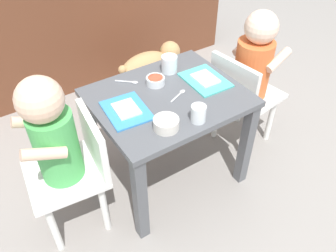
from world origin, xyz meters
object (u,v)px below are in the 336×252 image
object	(u,v)px
food_tray_right	(205,80)
seated_child_left	(58,142)
water_cup_left	(198,115)
spoon_by_left_tray	(179,94)
seated_child_right	(251,67)
dog	(150,65)
food_tray_left	(127,110)
water_cup_right	(169,65)
dining_table	(168,112)
spoon_by_right_tray	(129,82)
veggie_bowl_near	(166,123)
cereal_bowl_right_side	(155,80)

from	to	relation	value
food_tray_right	seated_child_left	bearing A→B (deg)	-179.73
water_cup_left	spoon_by_left_tray	world-z (taller)	water_cup_left
seated_child_right	food_tray_right	world-z (taller)	seated_child_right
dog	food_tray_left	bearing A→B (deg)	-127.08
dog	spoon_by_left_tray	size ratio (longest dim) A/B	4.40
seated_child_right	dog	xyz separation A→B (m)	(-0.19, 0.60, -0.23)
dog	water_cup_right	xyz separation A→B (m)	(-0.16, -0.45, 0.29)
dining_table	seated_child_left	bearing A→B (deg)	-179.37
spoon_by_left_tray	spoon_by_right_tray	size ratio (longest dim) A/B	1.15
seated_child_left	dog	distance (m)	0.98
food_tray_right	veggie_bowl_near	bearing A→B (deg)	-152.13
seated_child_right	spoon_by_left_tray	world-z (taller)	seated_child_right
dog	food_tray_right	distance (m)	0.66
seated_child_right	water_cup_left	size ratio (longest dim) A/B	10.81
dining_table	seated_child_left	size ratio (longest dim) A/B	0.83
seated_child_left	water_cup_right	distance (m)	0.58
water_cup_right	spoon_by_right_tray	xyz separation A→B (m)	(-0.19, 0.02, -0.03)
water_cup_left	spoon_by_right_tray	distance (m)	0.37
water_cup_left	veggie_bowl_near	xyz separation A→B (m)	(-0.12, 0.03, -0.01)
spoon_by_right_tray	seated_child_right	bearing A→B (deg)	-16.91
food_tray_left	spoon_by_left_tray	xyz separation A→B (m)	(0.23, -0.02, -0.00)
water_cup_left	spoon_by_right_tray	bearing A→B (deg)	104.37
water_cup_right	food_tray_left	bearing A→B (deg)	-153.09
dog	veggie_bowl_near	distance (m)	0.90
spoon_by_right_tray	spoon_by_left_tray	bearing A→B (deg)	-56.84
dining_table	water_cup_left	bearing A→B (deg)	-88.45
food_tray_left	spoon_by_right_tray	distance (m)	0.20
seated_child_right	food_tray_left	distance (m)	0.65
water_cup_left	spoon_by_right_tray	xyz separation A→B (m)	(-0.09, 0.36, -0.03)
dining_table	water_cup_left	size ratio (longest dim) A/B	9.09
food_tray_left	food_tray_right	world-z (taller)	same
dog	seated_child_left	bearing A→B (deg)	-140.21
water_cup_left	water_cup_right	distance (m)	0.35
food_tray_right	water_cup_left	distance (m)	0.26
seated_child_left	veggie_bowl_near	world-z (taller)	seated_child_left
food_tray_right	spoon_by_right_tray	world-z (taller)	food_tray_right
dog	veggie_bowl_near	bearing A→B (deg)	-116.61
food_tray_left	cereal_bowl_right_side	size ratio (longest dim) A/B	2.64
seated_child_left	dining_table	bearing A→B (deg)	0.63
food_tray_left	water_cup_left	size ratio (longest dim) A/B	3.12
seated_child_right	spoon_by_right_tray	bearing A→B (deg)	163.09
dining_table	food_tray_right	bearing A→B (deg)	-0.61
food_tray_left	food_tray_right	xyz separation A→B (m)	(0.38, -0.00, 0.00)
seated_child_right	water_cup_left	bearing A→B (deg)	-157.14
spoon_by_left_tray	dog	bearing A→B (deg)	69.81
seated_child_left	cereal_bowl_right_side	world-z (taller)	seated_child_left
food_tray_right	water_cup_right	size ratio (longest dim) A/B	2.82
seated_child_left	food_tray_right	distance (m)	0.65
water_cup_right	cereal_bowl_right_side	distance (m)	0.12
spoon_by_left_tray	cereal_bowl_right_side	bearing A→B (deg)	107.59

